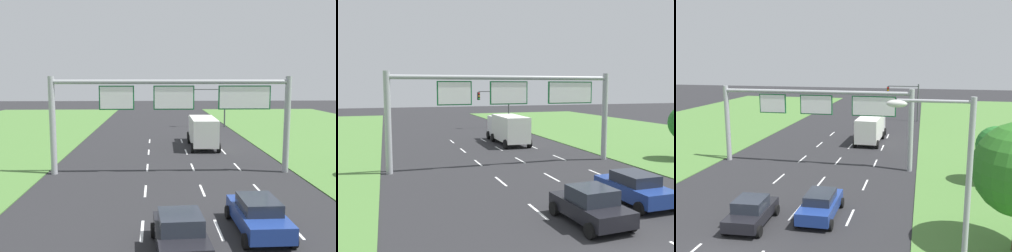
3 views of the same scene
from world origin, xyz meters
The scene contains 8 objects.
lane_dashes_inner_left centered at (-1.75, 6.00, 0.00)m, with size 0.14×50.40×0.01m.
lane_dashes_inner_right centered at (1.75, 6.00, 0.00)m, with size 0.14×50.40×0.01m.
lane_dashes_slip centered at (5.25, 6.00, 0.00)m, with size 0.14×50.40×0.01m.
car_near_red centered at (3.47, 5.73, 0.80)m, with size 2.30×4.47×1.58m.
car_lead_silver centered at (-0.17, 3.88, 0.81)m, with size 2.40×4.12×1.63m.
box_truck centered at (3.60, 26.94, 1.64)m, with size 2.83×8.32×2.97m.
sign_gantry centered at (0.37, 16.28, 4.95)m, with size 17.24×0.44×7.00m.
traffic_light_mast centered at (6.65, 41.53, 3.87)m, with size 4.76×0.49×5.60m.
Camera 1 is at (-1.13, -10.24, 6.93)m, focal length 40.00 mm.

